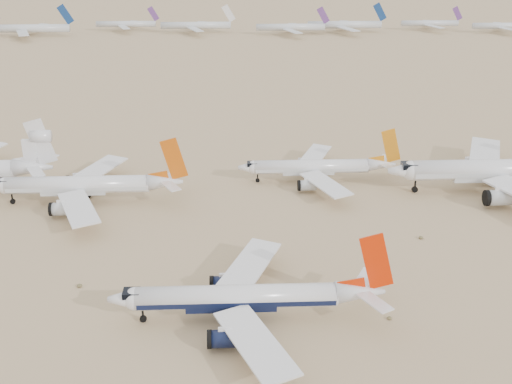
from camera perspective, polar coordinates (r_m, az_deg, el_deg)
The scene contains 6 objects.
ground at distance 108.77m, azimuth -0.88°, elevation -12.03°, with size 7000.00×7000.00×0.00m, color #9A8159.
main_airliner at distance 108.57m, azimuth -0.64°, elevation -9.33°, with size 45.08×44.03×15.91m.
row2_navy_widebody at distance 169.85m, azimuth 21.21°, elevation 1.83°, with size 55.72×54.49×19.82m.
row2_gold_tail at distance 165.62m, azimuth 5.53°, elevation 2.22°, with size 39.52×38.65×14.07m.
row2_orange_tail at distance 157.23m, azimuth -14.87°, elevation 0.59°, with size 45.10×44.12×16.09m.
distant_storage_row at distance 396.63m, azimuth 2.18°, elevation 14.63°, with size 624.11×58.86×15.97m.
Camera 1 is at (-2.20, -88.99, 62.50)m, focal length 45.00 mm.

